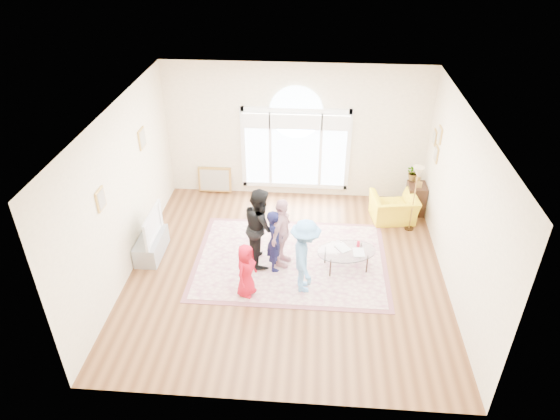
# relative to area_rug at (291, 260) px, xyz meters

# --- Properties ---
(ground) EXTENTS (6.00, 6.00, 0.00)m
(ground) POSITION_rel_area_rug_xyz_m (-0.06, -0.31, -0.01)
(ground) COLOR #53301A
(ground) RESTS_ON ground
(room_shell) EXTENTS (6.00, 6.00, 6.00)m
(room_shell) POSITION_rel_area_rug_xyz_m (-0.05, 2.52, 1.56)
(room_shell) COLOR #FDEDC7
(room_shell) RESTS_ON ground
(area_rug) EXTENTS (3.60, 2.60, 0.02)m
(area_rug) POSITION_rel_area_rug_xyz_m (0.00, 0.00, 0.00)
(area_rug) COLOR beige
(area_rug) RESTS_ON ground
(rug_border) EXTENTS (3.80, 2.80, 0.01)m
(rug_border) POSITION_rel_area_rug_xyz_m (0.00, 0.00, -0.00)
(rug_border) COLOR #81494F
(rug_border) RESTS_ON ground
(tv_console) EXTENTS (0.45, 1.00, 0.42)m
(tv_console) POSITION_rel_area_rug_xyz_m (-2.81, -0.01, 0.20)
(tv_console) COLOR gray
(tv_console) RESTS_ON ground
(television) EXTENTS (0.17, 1.02, 0.59)m
(television) POSITION_rel_area_rug_xyz_m (-2.80, -0.01, 0.70)
(television) COLOR black
(television) RESTS_ON tv_console
(coffee_table) EXTENTS (1.27, 0.97, 0.54)m
(coffee_table) POSITION_rel_area_rug_xyz_m (1.08, -0.17, 0.39)
(coffee_table) COLOR silver
(coffee_table) RESTS_ON ground
(armchair) EXTENTS (1.07, 0.97, 0.62)m
(armchair) POSITION_rel_area_rug_xyz_m (2.19, 1.65, 0.30)
(armchair) COLOR yellow
(armchair) RESTS_ON ground
(side_cabinet) EXTENTS (0.40, 0.50, 0.70)m
(side_cabinet) POSITION_rel_area_rug_xyz_m (2.72, 2.04, 0.34)
(side_cabinet) COLOR black
(side_cabinet) RESTS_ON ground
(floor_lamp) EXTENTS (0.29, 0.29, 1.51)m
(floor_lamp) POSITION_rel_area_rug_xyz_m (2.52, 1.32, 1.27)
(floor_lamp) COLOR black
(floor_lamp) RESTS_ON ground
(plant_pedestal) EXTENTS (0.20, 0.20, 0.70)m
(plant_pedestal) POSITION_rel_area_rug_xyz_m (2.64, 2.30, 0.34)
(plant_pedestal) COLOR white
(plant_pedestal) RESTS_ON ground
(potted_plant) EXTENTS (0.40, 0.37, 0.37)m
(potted_plant) POSITION_rel_area_rug_xyz_m (2.64, 2.30, 0.88)
(potted_plant) COLOR #33722D
(potted_plant) RESTS_ON plant_pedestal
(leaning_picture) EXTENTS (0.80, 0.14, 0.62)m
(leaning_picture) POSITION_rel_area_rug_xyz_m (-2.00, 2.59, -0.01)
(leaning_picture) COLOR tan
(leaning_picture) RESTS_ON ground
(child_red) EXTENTS (0.50, 0.60, 1.05)m
(child_red) POSITION_rel_area_rug_xyz_m (-0.74, -1.05, 0.53)
(child_red) COLOR red
(child_red) RESTS_ON area_rug
(child_navy) EXTENTS (0.35, 0.50, 1.28)m
(child_navy) POSITION_rel_area_rug_xyz_m (-0.29, -0.26, 0.65)
(child_navy) COLOR #101133
(child_navy) RESTS_ON area_rug
(child_black) EXTENTS (0.79, 0.91, 1.60)m
(child_black) POSITION_rel_area_rug_xyz_m (-0.58, -0.05, 0.81)
(child_black) COLOR black
(child_black) RESTS_ON area_rug
(child_pink) EXTENTS (0.56, 0.91, 1.44)m
(child_pink) POSITION_rel_area_rug_xyz_m (-0.18, -0.12, 0.73)
(child_pink) COLOR #D399A1
(child_pink) RESTS_ON area_rug
(child_blue) EXTENTS (0.66, 1.01, 1.46)m
(child_blue) POSITION_rel_area_rug_xyz_m (0.30, -0.83, 0.74)
(child_blue) COLOR #5D99D9
(child_blue) RESTS_ON area_rug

